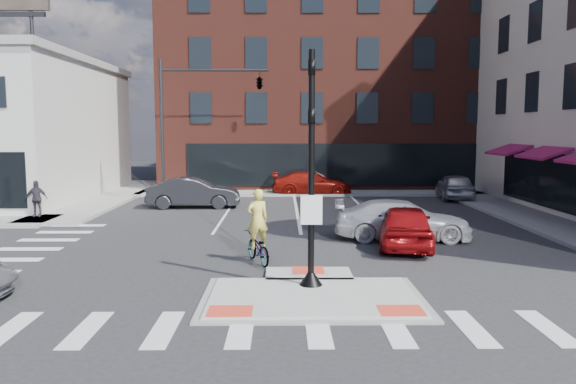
{
  "coord_description": "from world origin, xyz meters",
  "views": [
    {
      "loc": [
        -0.74,
        -13.77,
        4.13
      ],
      "look_at": [
        -0.54,
        5.24,
        2.0
      ],
      "focal_mm": 35.0,
      "sensor_mm": 36.0,
      "label": 1
    }
  ],
  "objects_px": {
    "white_pickup": "(402,220)",
    "bg_car_red": "(312,183)",
    "bg_car_silver": "(455,186)",
    "cyclist": "(258,238)",
    "red_sedan": "(405,226)",
    "bg_car_dark": "(194,193)",
    "pedestrian_b": "(36,199)"
  },
  "relations": [
    {
      "from": "red_sedan",
      "to": "bg_car_silver",
      "type": "distance_m",
      "value": 14.83
    },
    {
      "from": "pedestrian_b",
      "to": "bg_car_silver",
      "type": "bearing_deg",
      "value": 11.29
    },
    {
      "from": "bg_car_red",
      "to": "pedestrian_b",
      "type": "relative_size",
      "value": 3.02
    },
    {
      "from": "red_sedan",
      "to": "bg_car_red",
      "type": "distance_m",
      "value": 16.1
    },
    {
      "from": "white_pickup",
      "to": "bg_car_red",
      "type": "height_order",
      "value": "white_pickup"
    },
    {
      "from": "pedestrian_b",
      "to": "red_sedan",
      "type": "bearing_deg",
      "value": -29.41
    },
    {
      "from": "bg_car_dark",
      "to": "red_sedan",
      "type": "bearing_deg",
      "value": -140.36
    },
    {
      "from": "bg_car_silver",
      "to": "cyclist",
      "type": "height_order",
      "value": "cyclist"
    },
    {
      "from": "bg_car_dark",
      "to": "bg_car_red",
      "type": "distance_m",
      "value": 8.75
    },
    {
      "from": "bg_car_silver",
      "to": "cyclist",
      "type": "relative_size",
      "value": 1.95
    },
    {
      "from": "bg_car_dark",
      "to": "pedestrian_b",
      "type": "height_order",
      "value": "pedestrian_b"
    },
    {
      "from": "bg_car_silver",
      "to": "bg_car_red",
      "type": "xyz_separation_m",
      "value": [
        -8.36,
        2.33,
        -0.04
      ]
    },
    {
      "from": "cyclist",
      "to": "pedestrian_b",
      "type": "bearing_deg",
      "value": -60.09
    },
    {
      "from": "bg_car_red",
      "to": "cyclist",
      "type": "distance_m",
      "value": 18.36
    },
    {
      "from": "bg_car_dark",
      "to": "bg_car_red",
      "type": "bearing_deg",
      "value": -50.57
    },
    {
      "from": "bg_car_silver",
      "to": "bg_car_red",
      "type": "distance_m",
      "value": 8.68
    },
    {
      "from": "bg_car_red",
      "to": "white_pickup",
      "type": "bearing_deg",
      "value": -170.41
    },
    {
      "from": "white_pickup",
      "to": "cyclist",
      "type": "height_order",
      "value": "cyclist"
    },
    {
      "from": "white_pickup",
      "to": "cyclist",
      "type": "xyz_separation_m",
      "value": [
        -5.27,
        -3.67,
        0.04
      ]
    },
    {
      "from": "bg_car_silver",
      "to": "pedestrian_b",
      "type": "distance_m",
      "value": 22.73
    },
    {
      "from": "red_sedan",
      "to": "cyclist",
      "type": "distance_m",
      "value": 5.54
    },
    {
      "from": "red_sedan",
      "to": "cyclist",
      "type": "relative_size",
      "value": 1.95
    },
    {
      "from": "white_pickup",
      "to": "pedestrian_b",
      "type": "relative_size",
      "value": 3.07
    },
    {
      "from": "white_pickup",
      "to": "bg_car_red",
      "type": "distance_m",
      "value": 14.74
    },
    {
      "from": "cyclist",
      "to": "pedestrian_b",
      "type": "height_order",
      "value": "cyclist"
    },
    {
      "from": "bg_car_silver",
      "to": "bg_car_red",
      "type": "relative_size",
      "value": 0.9
    },
    {
      "from": "red_sedan",
      "to": "white_pickup",
      "type": "relative_size",
      "value": 0.89
    },
    {
      "from": "bg_car_red",
      "to": "pedestrian_b",
      "type": "bearing_deg",
      "value": 125.74
    },
    {
      "from": "cyclist",
      "to": "white_pickup",
      "type": "bearing_deg",
      "value": -166.35
    },
    {
      "from": "cyclist",
      "to": "bg_car_red",
      "type": "bearing_deg",
      "value": -119.46
    },
    {
      "from": "white_pickup",
      "to": "bg_car_dark",
      "type": "bearing_deg",
      "value": 51.38
    },
    {
      "from": "bg_car_red",
      "to": "cyclist",
      "type": "bearing_deg",
      "value": 171.03
    }
  ]
}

